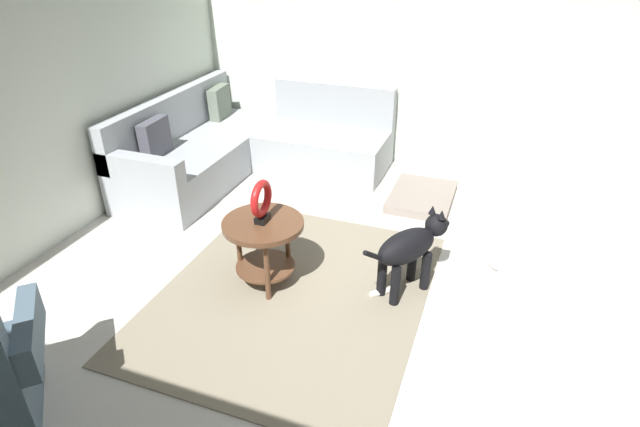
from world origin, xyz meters
name	(u,v)px	position (x,y,z in m)	size (l,w,h in m)	color
ground_plane	(379,334)	(0.00, 0.00, -0.05)	(6.00, 6.00, 0.10)	silver
wall_right	(459,44)	(2.94, 0.00, 1.35)	(0.12, 6.00, 2.70)	silver
area_rug	(294,293)	(0.15, 0.70, 0.01)	(2.30, 1.90, 0.01)	gray
sectional_couch	(247,148)	(1.99, 2.02, 0.29)	(2.20, 2.25, 0.88)	#9EA3A8
side_table	(264,236)	(0.21, 0.95, 0.42)	(0.60, 0.60, 0.54)	brown
torus_sculpture	(261,201)	(0.21, 0.95, 0.71)	(0.28, 0.08, 0.33)	black
dog_bed_mat	(422,197)	(1.98, 0.08, 0.04)	(0.80, 0.60, 0.09)	gray
dog	(411,248)	(0.49, -0.08, 0.38)	(0.74, 0.51, 0.63)	black
dog_toy_rope	(380,292)	(0.36, 0.09, 0.03)	(0.05, 0.05, 0.17)	silver
dog_toy_bone	(492,263)	(1.04, -0.67, 0.03)	(0.18, 0.06, 0.06)	silver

